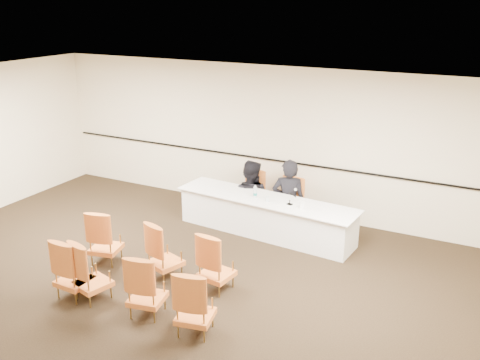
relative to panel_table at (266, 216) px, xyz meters
name	(u,v)px	position (x,y,z in m)	size (l,w,h in m)	color
floor	(153,296)	(-0.56, -2.81, -0.35)	(10.00, 10.00, 0.00)	black
ceiling	(141,97)	(-0.56, -2.81, 2.65)	(10.00, 10.00, 0.00)	white
wall_back	(266,139)	(-0.56, 1.19, 1.15)	(10.00, 0.04, 3.00)	#F5E0C0
wall_rail	(264,159)	(-0.56, 1.15, 0.75)	(9.80, 0.04, 0.03)	black
panel_table	(266,216)	(0.00, 0.00, 0.00)	(3.53, 0.82, 0.71)	white
panelist_main	(288,204)	(0.25, 0.52, 0.11)	(0.65, 0.43, 1.79)	black
panelist_main_chair	(288,203)	(0.25, 0.52, 0.12)	(0.50, 0.50, 0.95)	orange
panelist_second	(250,202)	(-0.61, 0.59, -0.02)	(0.84, 0.66, 1.74)	black
panelist_second_chair	(250,195)	(-0.61, 0.59, 0.12)	(0.50, 0.50, 0.95)	orange
papers	(291,204)	(0.52, -0.07, 0.36)	(0.30, 0.22, 0.00)	white
microphone	(290,197)	(0.51, -0.09, 0.50)	(0.10, 0.20, 0.29)	black
water_bottle	(255,192)	(-0.20, -0.04, 0.47)	(0.07, 0.07, 0.24)	#167E79
drinking_glass	(267,199)	(0.09, -0.12, 0.40)	(0.06, 0.06, 0.10)	silver
coffee_cup	(302,205)	(0.79, -0.19, 0.42)	(0.09, 0.09, 0.14)	white
aud_chair_front_left	(105,236)	(-1.90, -2.28, 0.12)	(0.50, 0.50, 0.95)	orange
aud_chair_front_mid	(165,250)	(-0.72, -2.24, 0.12)	(0.50, 0.50, 0.95)	orange
aud_chair_front_right	(216,261)	(0.19, -2.20, 0.12)	(0.50, 0.50, 0.95)	orange
aud_chair_back_left	(74,267)	(-1.58, -3.34, 0.12)	(0.50, 0.50, 0.95)	orange
aud_chair_back_mid	(147,284)	(-0.33, -3.24, 0.12)	(0.50, 0.50, 0.95)	orange
aud_chair_back_right	(195,301)	(0.50, -3.31, 0.12)	(0.50, 0.50, 0.95)	orange
aud_chair_extra	(92,270)	(-1.29, -3.28, 0.12)	(0.50, 0.50, 0.95)	orange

